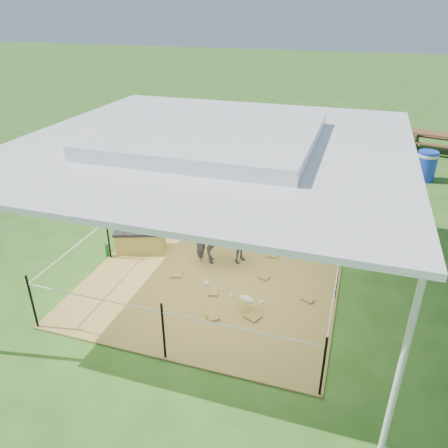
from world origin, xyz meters
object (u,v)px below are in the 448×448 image
(pony, at_px, (226,242))
(distant_person, at_px, (348,147))
(picnic_table_far, at_px, (436,143))
(foal, at_px, (247,298))
(woman, at_px, (142,206))
(picnic_table_near, at_px, (332,145))
(green_bottle, at_px, (107,250))
(trash_barrel, at_px, (426,166))
(straw_bale, at_px, (141,240))

(pony, distance_m, distant_person, 7.34)
(pony, bearing_deg, picnic_table_far, -47.31)
(foal, xyz_separation_m, picnic_table_far, (3.98, 10.54, 0.07))
(woman, distance_m, picnic_table_far, 11.34)
(distant_person, bearing_deg, picnic_table_far, -151.86)
(picnic_table_near, height_order, picnic_table_far, picnic_table_near)
(picnic_table_near, xyz_separation_m, picnic_table_far, (3.40, 1.53, -0.05))
(foal, distance_m, distant_person, 8.45)
(woman, bearing_deg, picnic_table_near, 138.36)
(woman, bearing_deg, picnic_table_far, 125.16)
(green_bottle, bearing_deg, trash_barrel, 45.53)
(straw_bale, height_order, picnic_table_far, picnic_table_far)
(pony, relative_size, picnic_table_near, 0.63)
(woman, height_order, picnic_table_far, woman)
(straw_bale, xyz_separation_m, woman, (0.10, 0.00, 0.80))
(picnic_table_near, bearing_deg, woman, -102.81)
(trash_barrel, relative_size, distant_person, 0.81)
(picnic_table_near, bearing_deg, pony, -90.65)
(straw_bale, xyz_separation_m, pony, (1.88, -0.01, 0.28))
(trash_barrel, bearing_deg, woman, -133.48)
(green_bottle, bearing_deg, woman, 34.70)
(foal, distance_m, picnic_table_near, 9.03)
(woman, distance_m, pony, 1.85)
(picnic_table_far, bearing_deg, trash_barrel, -88.63)
(pony, height_order, trash_barrel, pony)
(woman, relative_size, picnic_table_near, 0.63)
(picnic_table_far, bearing_deg, distant_person, -130.55)
(straw_bale, relative_size, pony, 0.84)
(foal, height_order, picnic_table_near, picnic_table_near)
(green_bottle, bearing_deg, foal, -14.70)
(trash_barrel, height_order, picnic_table_near, trash_barrel)
(woman, relative_size, foal, 1.40)
(woman, height_order, picnic_table_near, woman)
(foal, relative_size, picnic_table_far, 0.52)
(woman, bearing_deg, green_bottle, -74.99)
(green_bottle, xyz_separation_m, foal, (3.19, -0.84, 0.10))
(green_bottle, distance_m, picnic_table_far, 12.06)
(distant_person, bearing_deg, straw_bale, 53.16)
(woman, bearing_deg, pony, 69.88)
(green_bottle, bearing_deg, distant_person, 60.30)
(pony, bearing_deg, green_bottle, 79.97)
(distant_person, bearing_deg, woman, 53.80)
(straw_bale, height_order, woman, woman)
(foal, distance_m, trash_barrel, 8.28)
(straw_bale, bearing_deg, green_bottle, -140.71)
(straw_bale, xyz_separation_m, trash_barrel, (6.04, 6.26, 0.19))
(foal, bearing_deg, woman, 174.18)
(picnic_table_far, bearing_deg, picnic_table_near, -143.46)
(straw_bale, height_order, picnic_table_near, picnic_table_near)
(trash_barrel, bearing_deg, straw_bale, -133.96)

